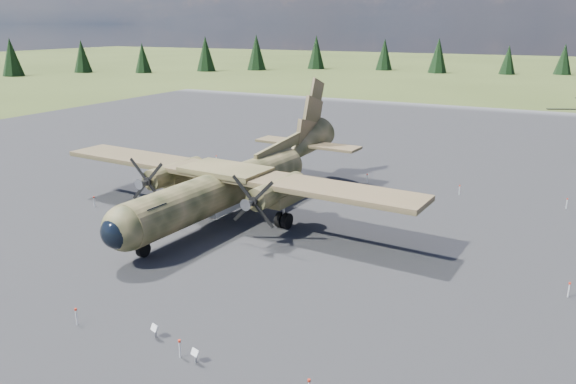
% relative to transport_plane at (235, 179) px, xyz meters
% --- Properties ---
extents(ground, '(500.00, 500.00, 0.00)m').
position_rel_transport_plane_xyz_m(ground, '(5.82, -3.40, -2.77)').
color(ground, '#54612B').
rests_on(ground, ground).
extents(apron, '(120.00, 120.00, 0.04)m').
position_rel_transport_plane_xyz_m(apron, '(5.82, 6.60, -2.77)').
color(apron, '#535458').
rests_on(apron, ground).
extents(transport_plane, '(29.26, 26.53, 9.63)m').
position_rel_transport_plane_xyz_m(transport_plane, '(0.00, 0.00, 0.00)').
color(transport_plane, '#363A1F').
rests_on(transport_plane, ground).
extents(info_placard_left, '(0.46, 0.31, 0.67)m').
position_rel_transport_plane_xyz_m(info_placard_left, '(5.86, -16.16, -2.32)').
color(info_placard_left, gray).
rests_on(info_placard_left, ground).
extents(info_placard_right, '(0.44, 0.28, 0.64)m').
position_rel_transport_plane_xyz_m(info_placard_right, '(8.62, -16.92, -2.34)').
color(info_placard_right, gray).
rests_on(info_placard_right, ground).
extents(barrier_fence, '(33.12, 29.62, 0.85)m').
position_rel_transport_plane_xyz_m(barrier_fence, '(5.36, -3.48, -2.26)').
color(barrier_fence, silver).
rests_on(barrier_fence, ground).
extents(treeline, '(290.54, 300.88, 10.94)m').
position_rel_transport_plane_xyz_m(treeline, '(3.86, -7.18, 1.98)').
color(treeline, black).
rests_on(treeline, ground).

